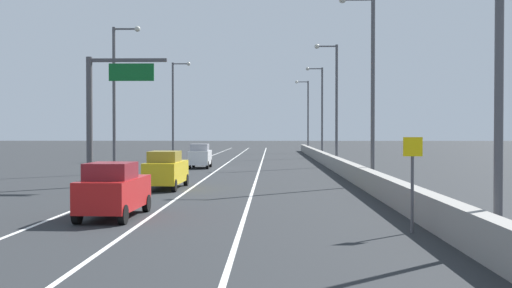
% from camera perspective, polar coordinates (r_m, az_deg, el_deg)
% --- Properties ---
extents(ground_plane, '(320.00, 320.00, 0.00)m').
position_cam_1_polar(ground_plane, '(68.01, -0.69, -1.56)').
color(ground_plane, '#26282B').
extents(lane_stripe_left, '(0.16, 130.00, 0.00)m').
position_cam_1_polar(lane_stripe_left, '(59.51, -6.31, -1.95)').
color(lane_stripe_left, silver).
rests_on(lane_stripe_left, ground_plane).
extents(lane_stripe_center, '(0.16, 130.00, 0.00)m').
position_cam_1_polar(lane_stripe_center, '(59.15, -2.95, -1.96)').
color(lane_stripe_center, silver).
rests_on(lane_stripe_center, ground_plane).
extents(lane_stripe_right, '(0.16, 130.00, 0.00)m').
position_cam_1_polar(lane_stripe_right, '(58.98, 0.45, -1.97)').
color(lane_stripe_right, silver).
rests_on(lane_stripe_right, ground_plane).
extents(jersey_barrier_right, '(0.60, 120.00, 1.10)m').
position_cam_1_polar(jersey_barrier_right, '(44.29, 8.32, -2.29)').
color(jersey_barrier_right, gray).
rests_on(jersey_barrier_right, ground_plane).
extents(overhead_sign_gantry, '(4.68, 0.36, 7.50)m').
position_cam_1_polar(overhead_sign_gantry, '(36.55, -14.09, 3.53)').
color(overhead_sign_gantry, '#47474C').
rests_on(overhead_sign_gantry, ground_plane).
extents(speed_advisory_sign, '(0.60, 0.11, 3.00)m').
position_cam_1_polar(speed_advisory_sign, '(19.81, 14.32, -2.96)').
color(speed_advisory_sign, '#4C4C51').
rests_on(speed_advisory_sign, ground_plane).
extents(lamp_post_right_near, '(2.14, 0.44, 11.18)m').
position_cam_1_polar(lamp_post_right_near, '(17.96, 20.94, 11.30)').
color(lamp_post_right_near, '#4C4C51').
rests_on(lamp_post_right_near, ground_plane).
extents(lamp_post_right_second, '(2.14, 0.44, 11.18)m').
position_cam_1_polar(lamp_post_right_second, '(36.92, 10.43, 6.05)').
color(lamp_post_right_second, '#4C4C51').
rests_on(lamp_post_right_second, ground_plane).
extents(lamp_post_right_third, '(2.14, 0.44, 11.18)m').
position_cam_1_polar(lamp_post_right_third, '(56.38, 7.25, 4.34)').
color(lamp_post_right_third, '#4C4C51').
rests_on(lamp_post_right_third, ground_plane).
extents(lamp_post_right_fourth, '(2.14, 0.44, 11.18)m').
position_cam_1_polar(lamp_post_right_fourth, '(75.97, 5.98, 3.50)').
color(lamp_post_right_fourth, '#4C4C51').
rests_on(lamp_post_right_fourth, ground_plane).
extents(lamp_post_right_fifth, '(2.14, 0.44, 11.18)m').
position_cam_1_polar(lamp_post_right_fifth, '(95.53, 4.71, 3.01)').
color(lamp_post_right_fifth, '#4C4C51').
rests_on(lamp_post_right_fifth, ground_plane).
extents(lamp_post_left_mid, '(2.14, 0.44, 11.18)m').
position_cam_1_polar(lamp_post_left_mid, '(47.82, -12.76, 4.91)').
color(lamp_post_left_mid, '#4C4C51').
rests_on(lamp_post_left_mid, ground_plane).
extents(lamp_post_left_far, '(2.14, 0.44, 11.18)m').
position_cam_1_polar(lamp_post_left_far, '(70.79, -7.53, 3.68)').
color(lamp_post_left_far, '#4C4C51').
rests_on(lamp_post_left_far, ground_plane).
extents(car_white_0, '(1.81, 4.06, 2.14)m').
position_cam_1_polar(car_white_0, '(54.20, -5.21, -1.13)').
color(car_white_0, white).
rests_on(car_white_0, ground_plane).
extents(car_red_1, '(1.95, 4.35, 2.05)m').
position_cam_1_polar(car_red_1, '(23.23, -13.07, -4.20)').
color(car_red_1, red).
rests_on(car_red_1, ground_plane).
extents(car_yellow_2, '(1.90, 4.83, 2.11)m').
position_cam_1_polar(car_yellow_2, '(34.58, -8.34, -2.40)').
color(car_yellow_2, gold).
rests_on(car_yellow_2, ground_plane).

